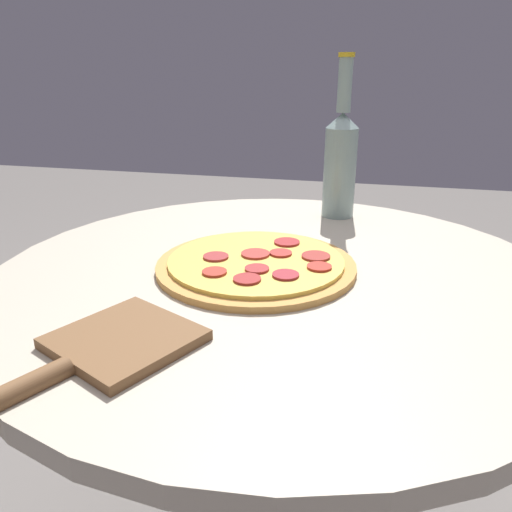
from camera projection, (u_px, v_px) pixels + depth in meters
table at (276, 378)px, 0.81m from camera, size 0.84×0.84×0.74m
pizza at (257, 264)px, 0.74m from camera, size 0.30×0.30×0.02m
beer_bottle at (340, 159)px, 0.96m from camera, size 0.06×0.06×0.31m
pizza_paddle at (105, 349)px, 0.52m from camera, size 0.18×0.26×0.02m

